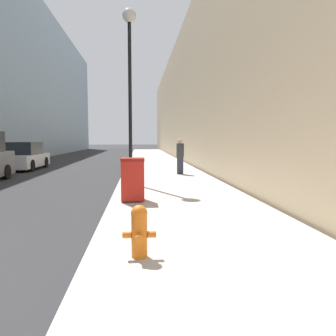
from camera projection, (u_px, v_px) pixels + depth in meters
name	position (u px, v px, depth m)	size (l,w,h in m)	color
sidewalk_right	(158.00, 165.00, 20.71)	(3.88, 60.00, 0.14)	#B7B2A8
building_right_stone	(243.00, 101.00, 28.91)	(12.00, 60.00, 10.09)	tan
fire_hydrant	(139.00, 230.00, 4.42)	(0.46, 0.34, 0.72)	orange
trash_bin	(133.00, 179.00, 8.45)	(0.60, 0.58, 1.12)	red
lamppost	(130.00, 62.00, 11.38)	(0.48, 0.48, 6.08)	black
parked_sedan_near	(24.00, 157.00, 18.75)	(1.81, 4.37, 1.57)	silver
pedestrian_on_sidewalk	(180.00, 156.00, 14.90)	(0.33, 0.21, 1.61)	#2D3347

